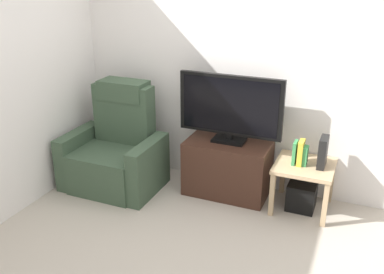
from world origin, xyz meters
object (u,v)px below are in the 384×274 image
object	(u,v)px
recliner_armchair	(116,151)
subwoofer_box	(302,196)
tv_stand	(228,168)
side_table	(304,171)
book_middle	(301,153)
book_rightmost	(305,156)
game_console	(323,152)
television	(230,107)
book_leftmost	(295,152)

from	to	relation	value
recliner_armchair	subwoofer_box	world-z (taller)	recliner_armchair
tv_stand	subwoofer_box	distance (m)	0.77
side_table	book_middle	world-z (taller)	book_middle
book_rightmost	game_console	size ratio (longest dim) A/B	0.64
subwoofer_box	book_rightmost	distance (m)	0.43
subwoofer_box	side_table	bearing A→B (deg)	135.00
television	book_rightmost	world-z (taller)	television
subwoofer_box	book_leftmost	size ratio (longest dim) A/B	1.20
television	book_leftmost	bearing A→B (deg)	-4.43
side_table	subwoofer_box	xyz separation A→B (m)	(0.00, -0.00, -0.26)
television	subwoofer_box	bearing A→B (deg)	-2.34
book_leftmost	book_rightmost	distance (m)	0.10
subwoofer_box	book_leftmost	xyz separation A→B (m)	(-0.10, -0.02, 0.45)
side_table	book_middle	size ratio (longest dim) A/B	2.30
television	book_rightmost	size ratio (longest dim) A/B	5.60
book_leftmost	book_middle	bearing A→B (deg)	0.00
tv_stand	recliner_armchair	xyz separation A→B (m)	(-1.15, -0.26, 0.09)
game_console	book_leftmost	bearing A→B (deg)	-173.02
television	book_rightmost	xyz separation A→B (m)	(0.75, -0.05, -0.36)
subwoofer_box	tv_stand	bearing A→B (deg)	179.08
game_console	recliner_armchair	bearing A→B (deg)	-172.76
side_table	book_rightmost	distance (m)	0.17
subwoofer_box	book_middle	bearing A→B (deg)	-156.39
television	recliner_armchair	world-z (taller)	television
television	recliner_armchair	xyz separation A→B (m)	(-1.15, -0.28, -0.54)
tv_stand	recliner_armchair	world-z (taller)	recliner_armchair
tv_stand	subwoofer_box	world-z (taller)	tv_stand
book_leftmost	game_console	distance (m)	0.25
book_middle	game_console	size ratio (longest dim) A/B	0.82
television	subwoofer_box	size ratio (longest dim) A/B	3.92
television	book_rightmost	distance (m)	0.84
side_table	game_console	world-z (taller)	game_console
recliner_armchair	book_rightmost	xyz separation A→B (m)	(1.90, 0.23, 0.19)
tv_stand	book_leftmost	xyz separation A→B (m)	(0.66, -0.03, 0.29)
side_table	book_middle	distance (m)	0.20
subwoofer_box	book_rightmost	bearing A→B (deg)	-98.25
subwoofer_box	book_rightmost	xyz separation A→B (m)	(-0.00, -0.02, 0.43)
book_rightmost	book_middle	bearing A→B (deg)	180.00
subwoofer_box	book_middle	xyz separation A→B (m)	(-0.05, -0.02, 0.45)
side_table	book_rightmost	size ratio (longest dim) A/B	2.94
recliner_armchair	book_middle	distance (m)	1.88
book_middle	book_rightmost	world-z (taller)	book_middle
book_rightmost	game_console	xyz separation A→B (m)	(0.15, 0.03, 0.05)
book_leftmost	book_middle	distance (m)	0.05
television	game_console	bearing A→B (deg)	-1.33
game_console	book_rightmost	bearing A→B (deg)	-168.53
tv_stand	game_console	world-z (taller)	game_console
tv_stand	book_rightmost	size ratio (longest dim) A/B	4.53
television	game_console	size ratio (longest dim) A/B	3.61
book_leftmost	book_rightmost	bearing A→B (deg)	0.00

